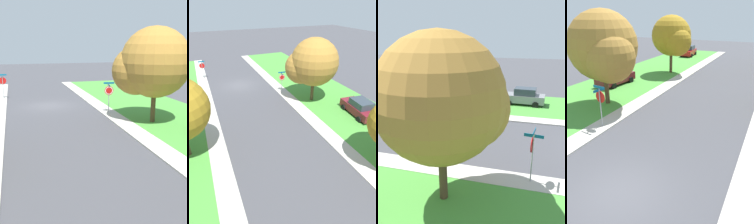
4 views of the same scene
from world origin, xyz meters
TOP-DOWN VIEW (x-y plane):
  - sidewalk_east at (4.70, 12.00)m, footprint 1.40×56.00m
  - lawn_east at (9.40, 12.00)m, footprint 8.00×56.00m
  - sidewalk_west at (-4.70, 12.00)m, footprint 1.40×56.00m
  - stop_sign_far_corner at (-4.61, 4.68)m, footprint 0.92×0.92m
  - car_black_far_down_street at (9.87, 18.38)m, footprint 2.20×4.38m
  - car_grey_near_corner at (9.52, 6.17)m, footprint 2.19×4.38m
  - tree_across_left at (7.07, 12.65)m, footprint 4.92×4.58m
  - tree_across_right at (-6.64, 8.07)m, footprint 5.64×5.25m
  - house_right_setback at (17.10, 17.99)m, footprint 9.41×8.28m

SIDE VIEW (x-z plane):
  - lawn_east at x=9.40m, z-range 0.00..0.08m
  - sidewalk_east at x=4.70m, z-range 0.00..0.10m
  - sidewalk_west at x=-4.70m, z-range 0.00..0.10m
  - car_black_far_down_street at x=9.87m, z-range -0.01..1.75m
  - car_grey_near_corner at x=9.52m, z-range -0.01..1.75m
  - stop_sign_far_corner at x=-4.61m, z-range 0.50..3.27m
  - house_right_setback at x=17.10m, z-range 0.08..4.68m
  - tree_across_left at x=7.07m, z-range 0.74..7.11m
  - tree_across_right at x=-6.64m, z-range 0.82..8.06m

